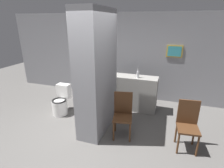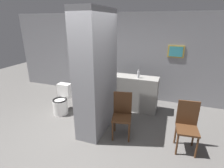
{
  "view_description": "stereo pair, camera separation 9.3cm",
  "coord_description": "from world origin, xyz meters",
  "px_view_note": "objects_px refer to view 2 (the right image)",
  "views": [
    {
      "loc": [
        1.41,
        -2.64,
        2.34
      ],
      "look_at": [
        0.17,
        1.03,
        0.95
      ],
      "focal_mm": 28.0,
      "sensor_mm": 36.0,
      "label": 1
    },
    {
      "loc": [
        1.5,
        -2.61,
        2.34
      ],
      "look_at": [
        0.17,
        1.03,
        0.95
      ],
      "focal_mm": 28.0,
      "sensor_mm": 36.0,
      "label": 2
    }
  ],
  "objects_px": {
    "bicycle": "(97,92)",
    "bottle_tall": "(138,74)",
    "chair_near_pillar": "(122,113)",
    "toilet": "(62,101)",
    "chair_by_doorway": "(187,124)"
  },
  "relations": [
    {
      "from": "chair_near_pillar",
      "to": "toilet",
      "type": "bearing_deg",
      "value": 155.69
    },
    {
      "from": "bicycle",
      "to": "bottle_tall",
      "type": "bearing_deg",
      "value": -3.0
    },
    {
      "from": "chair_near_pillar",
      "to": "bicycle",
      "type": "xyz_separation_m",
      "value": [
        -1.17,
        1.26,
        -0.18
      ]
    },
    {
      "from": "bottle_tall",
      "to": "bicycle",
      "type": "bearing_deg",
      "value": 177.0
    },
    {
      "from": "bicycle",
      "to": "bottle_tall",
      "type": "distance_m",
      "value": 1.42
    },
    {
      "from": "toilet",
      "to": "bicycle",
      "type": "distance_m",
      "value": 1.08
    },
    {
      "from": "toilet",
      "to": "chair_by_doorway",
      "type": "distance_m",
      "value": 3.12
    },
    {
      "from": "bicycle",
      "to": "chair_near_pillar",
      "type": "bearing_deg",
      "value": -47.29
    },
    {
      "from": "chair_near_pillar",
      "to": "bottle_tall",
      "type": "distance_m",
      "value": 1.31
    },
    {
      "from": "bicycle",
      "to": "bottle_tall",
      "type": "xyz_separation_m",
      "value": [
        1.24,
        -0.06,
        0.7
      ]
    },
    {
      "from": "bicycle",
      "to": "chair_by_doorway",
      "type": "bearing_deg",
      "value": -27.22
    },
    {
      "from": "toilet",
      "to": "chair_near_pillar",
      "type": "relative_size",
      "value": 0.79
    },
    {
      "from": "bottle_tall",
      "to": "chair_by_doorway",
      "type": "bearing_deg",
      "value": -44.67
    },
    {
      "from": "chair_near_pillar",
      "to": "bottle_tall",
      "type": "relative_size",
      "value": 3.52
    },
    {
      "from": "toilet",
      "to": "chair_near_pillar",
      "type": "height_order",
      "value": "chair_near_pillar"
    }
  ]
}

